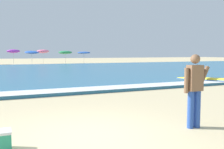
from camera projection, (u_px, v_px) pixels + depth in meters
The scene contains 9 objects.
ground_plane at pixel (87, 137), 5.31m from camera, with size 160.00×160.00×0.00m, color beige.
sea at pixel (20, 72), 22.88m from camera, with size 120.00×28.00×0.14m, color teal.
surf_foam at pixel (43, 91), 10.66m from camera, with size 120.00×1.29×0.01m, color white.
surfer_with_board at pixel (203, 84), 5.98m from camera, with size 0.99×2.91×1.73m.
beach_umbrella_4 at pixel (13, 51), 37.53m from camera, with size 1.90×1.91×2.32m.
beach_umbrella_5 at pixel (32, 52), 38.59m from camera, with size 2.13×2.16×2.18m.
beach_umbrella_6 at pixel (43, 51), 40.33m from camera, with size 1.90×1.92×2.33m.
beach_umbrella_7 at pixel (65, 52), 42.26m from camera, with size 2.27×2.27×2.13m.
beach_umbrella_8 at pixel (84, 53), 42.69m from camera, with size 2.21×2.22×2.00m.
Camera 1 is at (-1.60, -4.96, 1.76)m, focal length 40.69 mm.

